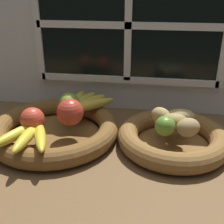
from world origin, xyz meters
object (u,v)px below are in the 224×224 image
object	(u,v)px
lime_near	(165,126)
potato_small	(188,127)
apple_red_right	(70,112)
apple_red_front	(32,119)
banana_bunch_front	(29,135)
potato_oblong	(161,116)
potato_back	(181,116)
fruit_bowl_right	(173,138)
potato_large	(174,121)
banana_bunch_back	(84,103)
apple_green_back	(69,103)
fruit_bowl_left	(55,129)

from	to	relation	value
lime_near	potato_small	bearing A→B (deg)	6.67
apple_red_right	apple_red_front	bearing A→B (deg)	-151.71
apple_red_front	banana_bunch_front	world-z (taller)	apple_red_front
banana_bunch_front	potato_oblong	xyz separation A→B (cm)	(34.56, 15.26, 0.98)
apple_red_right	potato_back	size ratio (longest dim) A/B	0.95
potato_back	lime_near	xyz separation A→B (cm)	(-4.91, -8.86, 0.73)
fruit_bowl_right	apple_red_right	distance (cm)	30.80
lime_near	potato_large	bearing A→B (deg)	56.31
potato_small	potato_oblong	bearing A→B (deg)	138.58
potato_oblong	lime_near	distance (cm)	7.24
potato_small	lime_near	distance (cm)	6.24
banana_bunch_back	potato_small	bearing A→B (deg)	-24.16
apple_red_front	apple_green_back	bearing A→B (deg)	62.48
potato_small	banana_bunch_front	bearing A→B (deg)	-168.08
banana_bunch_back	lime_near	world-z (taller)	lime_near
apple_green_back	potato_oblong	distance (cm)	28.94
apple_red_right	potato_small	size ratio (longest dim) A/B	1.20
apple_red_right	banana_bunch_back	xyz separation A→B (cm)	(0.81, 12.97, -2.33)
apple_red_right	banana_bunch_back	distance (cm)	13.21
potato_small	potato_large	xyz separation A→B (cm)	(-3.43, 3.43, -0.21)
fruit_bowl_right	potato_oblong	xyz separation A→B (cm)	(-3.85, 3.00, 5.57)
fruit_bowl_left	apple_green_back	world-z (taller)	apple_green_back
apple_red_front	lime_near	size ratio (longest dim) A/B	1.22
potato_small	apple_red_right	bearing A→B (deg)	177.21
potato_large	lime_near	size ratio (longest dim) A/B	1.36
apple_green_back	potato_oblong	bearing A→B (deg)	-6.15
apple_red_front	potato_oblong	bearing A→B (deg)	15.55
potato_small	potato_oblong	world-z (taller)	potato_small
fruit_bowl_left	potato_small	size ratio (longest dim) A/B	6.00
fruit_bowl_right	banana_bunch_back	distance (cm)	31.54
fruit_bowl_left	potato_small	distance (cm)	39.85
banana_bunch_back	potato_oblong	world-z (taller)	potato_oblong
fruit_bowl_left	potato_oblong	bearing A→B (deg)	5.35
apple_green_back	potato_small	distance (cm)	37.29
banana_bunch_front	potato_oblong	distance (cm)	37.79
banana_bunch_back	lime_near	bearing A→B (deg)	-30.18
potato_large	apple_red_right	bearing A→B (deg)	-176.55
potato_oblong	lime_near	bearing A→B (deg)	-81.35
fruit_bowl_left	apple_red_right	size ratio (longest dim) A/B	5.02
fruit_bowl_right	potato_back	xyz separation A→B (cm)	(2.14, 4.71, 5.15)
fruit_bowl_right	apple_red_right	world-z (taller)	apple_red_right
apple_red_front	potato_back	world-z (taller)	apple_red_front
fruit_bowl_right	potato_small	bearing A→B (deg)	-45.00
apple_green_back	potato_small	size ratio (longest dim) A/B	1.01
banana_bunch_back	apple_red_front	bearing A→B (deg)	-119.61
banana_bunch_front	potato_large	xyz separation A→B (cm)	(38.42, 12.26, 0.86)
banana_bunch_back	potato_small	size ratio (longest dim) A/B	2.77
potato_large	potato_back	bearing A→B (deg)	65.56
fruit_bowl_right	lime_near	world-z (taller)	lime_near
fruit_bowl_left	apple_red_right	world-z (taller)	apple_red_right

